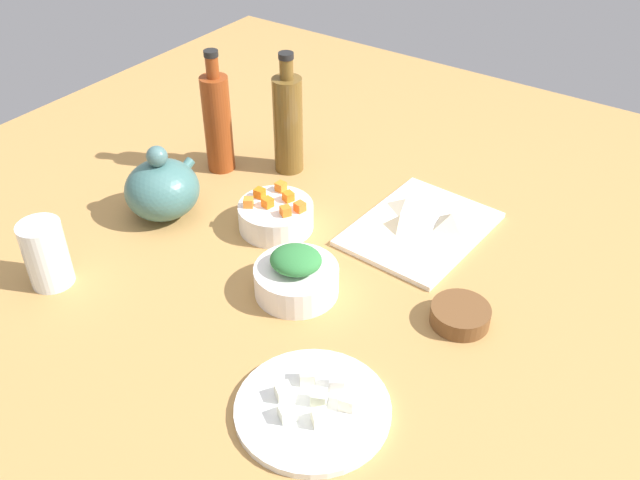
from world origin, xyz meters
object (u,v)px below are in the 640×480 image
(bowl_small_side, at_px, (460,315))
(bottle_1, at_px, (217,121))
(bottle_0, at_px, (288,122))
(cutting_board, at_px, (420,229))
(drinking_glass_0, at_px, (46,254))
(bowl_carrots, at_px, (276,216))
(teapot, at_px, (162,189))
(plate_tofu, at_px, (313,409))
(bowl_greens, at_px, (296,280))

(bowl_small_side, xyz_separation_m, bottle_1, (0.15, 0.65, 0.10))
(bottle_1, bearing_deg, bottle_0, -56.52)
(cutting_board, distance_m, drinking_glass_0, 0.68)
(bowl_small_side, bearing_deg, bowl_carrots, 84.15)
(drinking_glass_0, bearing_deg, bowl_carrots, -32.15)
(drinking_glass_0, bearing_deg, bottle_1, 1.81)
(cutting_board, distance_m, teapot, 0.51)
(plate_tofu, bearing_deg, cutting_board, 9.91)
(plate_tofu, height_order, bottle_1, bottle_1)
(bottle_1, bearing_deg, drinking_glass_0, -178.19)
(plate_tofu, relative_size, bowl_carrots, 1.55)
(bottle_0, bearing_deg, plate_tofu, -140.40)
(bottle_1, xyz_separation_m, drinking_glass_0, (-0.46, -0.01, -0.05))
(bowl_small_side, distance_m, bottle_1, 0.67)
(cutting_board, relative_size, bottle_0, 1.09)
(bottle_0, bearing_deg, bowl_greens, -141.47)
(plate_tofu, bearing_deg, bowl_carrots, 44.11)
(bowl_small_side, height_order, bottle_1, bottle_1)
(plate_tofu, height_order, bottle_0, bottle_0)
(bowl_carrots, distance_m, bowl_small_side, 0.41)
(bowl_greens, height_order, bowl_small_side, bowl_greens)
(bottle_1, bearing_deg, bowl_greens, -122.32)
(cutting_board, relative_size, teapot, 1.77)
(cutting_board, height_order, teapot, teapot)
(bowl_greens, height_order, bowl_carrots, same)
(bowl_small_side, relative_size, bottle_0, 0.37)
(plate_tofu, relative_size, drinking_glass_0, 1.84)
(cutting_board, distance_m, bowl_carrots, 0.28)
(bowl_carrots, xyz_separation_m, bottle_1, (0.11, 0.24, 0.09))
(bottle_1, bearing_deg, teapot, -172.10)
(bowl_greens, height_order, bottle_1, bottle_1)
(bowl_carrots, height_order, bottle_1, bottle_1)
(bowl_carrots, bearing_deg, bowl_greens, -132.13)
(bowl_greens, xyz_separation_m, bottle_1, (0.24, 0.38, 0.09))
(bottle_0, xyz_separation_m, drinking_glass_0, (-0.55, 0.11, -0.05))
(teapot, xyz_separation_m, drinking_glass_0, (-0.26, 0.01, 0.00))
(cutting_board, xyz_separation_m, plate_tofu, (-0.48, -0.08, 0.00))
(bowl_carrots, distance_m, bottle_0, 0.24)
(bowl_small_side, bearing_deg, drinking_glass_0, 116.22)
(bottle_1, height_order, drinking_glass_0, bottle_1)
(plate_tofu, bearing_deg, drinking_glass_0, 92.54)
(plate_tofu, distance_m, teapot, 0.58)
(drinking_glass_0, bearing_deg, cutting_board, -42.40)
(bowl_greens, xyz_separation_m, bottle_0, (0.33, 0.26, 0.09))
(cutting_board, xyz_separation_m, bottle_1, (-0.04, 0.47, 0.11))
(bowl_carrots, bearing_deg, bottle_1, 65.06)
(cutting_board, relative_size, bowl_greens, 1.99)
(teapot, bearing_deg, bottle_0, -18.91)
(cutting_board, height_order, bowl_greens, bowl_greens)
(plate_tofu, distance_m, drinking_glass_0, 0.55)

